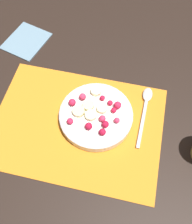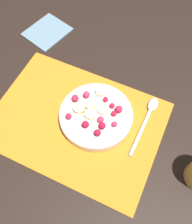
% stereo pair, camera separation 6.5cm
% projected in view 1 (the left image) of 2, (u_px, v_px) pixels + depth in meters
% --- Properties ---
extents(ground_plane, '(3.00, 3.00, 0.00)m').
position_uv_depth(ground_plane, '(77.00, 125.00, 0.68)').
color(ground_plane, black).
extents(placemat, '(0.46, 0.33, 0.01)m').
position_uv_depth(placemat, '(77.00, 125.00, 0.68)').
color(placemat, orange).
rests_on(placemat, ground_plane).
extents(fruit_bowl, '(0.20, 0.20, 0.05)m').
position_uv_depth(fruit_bowl, '(96.00, 115.00, 0.67)').
color(fruit_bowl, silver).
rests_on(fruit_bowl, placemat).
extents(spoon, '(0.03, 0.19, 0.01)m').
position_uv_depth(spoon, '(146.00, 104.00, 0.70)').
color(spoon, '#B2B2B7').
rests_on(spoon, placemat).
extents(napkin, '(0.15, 0.16, 0.01)m').
position_uv_depth(napkin, '(26.00, 41.00, 0.82)').
color(napkin, slate).
rests_on(napkin, ground_plane).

